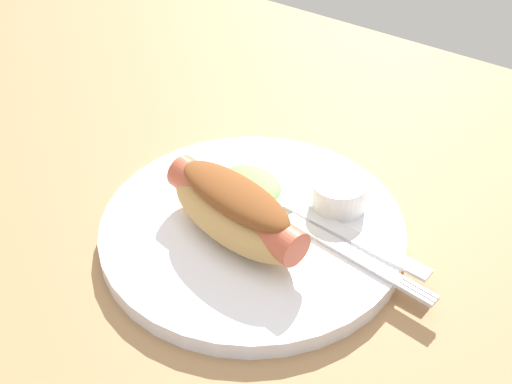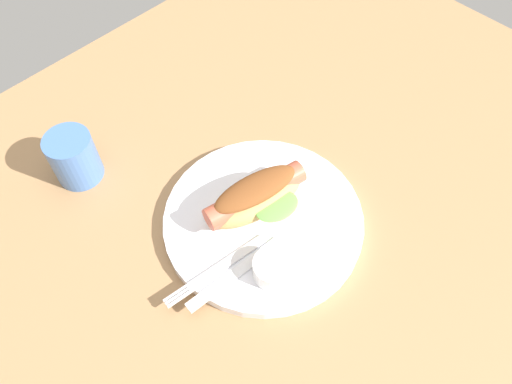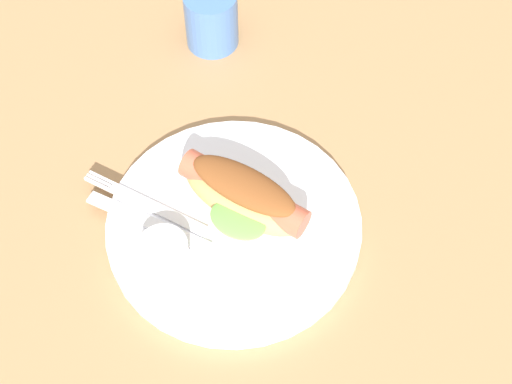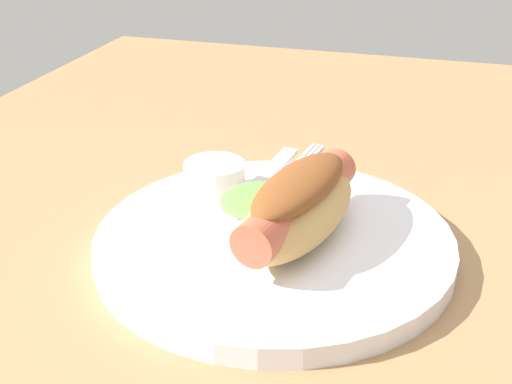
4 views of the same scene
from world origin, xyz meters
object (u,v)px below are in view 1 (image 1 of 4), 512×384
plate (252,231)px  fork (354,255)px  knife (354,238)px  sauce_ramekin (339,193)px  hot_dog (235,209)px

plate → fork: (-9.31, -1.30, 1.00)cm
knife → plate: bearing=-153.1°
sauce_ramekin → knife: sauce_ramekin is taller
fork → knife: same height
hot_dog → fork: size_ratio=1.01×
sauce_ramekin → knife: bearing=136.4°
hot_dog → sauce_ramekin: bearing=69.1°
plate → knife: (-8.30, -3.26, 0.98)cm
plate → sauce_ramekin: size_ratio=5.31×
sauce_ramekin → hot_dog: bearing=57.0°
plate → fork: size_ratio=1.80×
plate → knife: 8.97cm
sauce_ramekin → fork: sauce_ramekin is taller
plate → sauce_ramekin: sauce_ramekin is taller
sauce_ramekin → fork: (-4.36, 5.16, -1.18)cm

